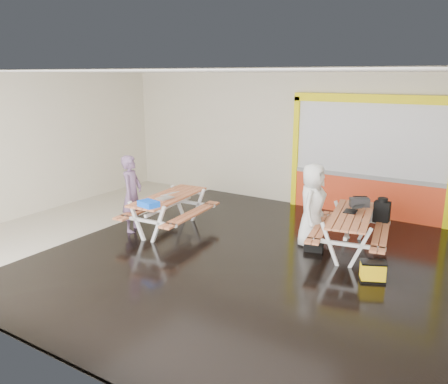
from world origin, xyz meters
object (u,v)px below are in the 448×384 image
Objects in this scene: picnic_table_right at (351,224)px; person_left at (132,194)px; laptop_left at (167,196)px; backpack at (382,210)px; picnic_table_left at (169,204)px; person_right at (312,206)px; toolbox at (359,202)px; blue_pouch at (149,204)px; laptop_right at (353,210)px; fluke_bag at (373,272)px; dark_case at (314,247)px.

person_left reaches higher than picnic_table_right.
laptop_left is 0.84× the size of backpack.
picnic_table_left is 1.28× the size of person_right.
blue_pouch is at bearing -146.54° from toolbox.
laptop_right is at bearing -85.97° from person_right.
person_left reaches higher than fluke_bag.
person_right reaches higher than blue_pouch.
person_right is at bearing 144.47° from fluke_bag.
toolbox is at bearing 21.68° from picnic_table_left.
blue_pouch is at bearing -147.00° from backpack.
person_right is (-0.81, 0.00, 0.23)m from picnic_table_right.
picnic_table_left is 0.84m from person_left.
laptop_left reaches higher than picnic_table_right.
backpack is (4.20, 1.73, 0.10)m from picnic_table_left.
dark_case is at bearing -141.74° from laptop_right.
picnic_table_right is 0.86m from dark_case.
laptop_right is 1.08× the size of dark_case.
picnic_table_left is 5.56× the size of blue_pouch.
blue_pouch is (-3.61, -1.92, 0.03)m from laptop_right.
backpack is at bearing 100.66° from fluke_bag.
backpack is at bearing -85.81° from person_left.
picnic_table_right is at bearing 27.92° from dark_case.
picnic_table_left is 6.11× the size of dark_case.
person_right reaches higher than laptop_right.
person_left is at bearing -147.16° from picnic_table_left.
toolbox is at bearing 57.97° from dark_case.
person_right is 4.06× the size of toolbox.
toolbox is (4.46, 1.94, 0.03)m from person_left.
picnic_table_right is 4.05m from blue_pouch.
laptop_right is (0.79, 0.14, 0.01)m from person_right.
toolbox is at bearing 33.46° from blue_pouch.
toolbox is at bearing 91.69° from laptop_right.
toolbox is at bearing -58.43° from person_right.
person_left reaches higher than blue_pouch.
person_right is 0.81m from laptop_right.
blue_pouch reaches higher than picnic_table_right.
picnic_table_right is at bearing 13.26° from picnic_table_left.
toolbox is 1.18× the size of dark_case.
laptop_right is at bearing -119.97° from backpack.
laptop_right is 0.91× the size of toolbox.
blue_pouch is 4.78m from backpack.
person_left is 4.03× the size of toolbox.
fluke_bag reaches higher than dark_case.
picnic_table_left is 0.93m from blue_pouch.
laptop_right is (3.80, 1.04, 0.23)m from picnic_table_left.
picnic_table_left reaches higher than fluke_bag.
blue_pouch is at bearing -154.36° from dark_case.
person_left is 4.87m from toolbox.
person_left is 4.74× the size of dark_case.
laptop_right is (3.67, 1.26, -0.03)m from laptop_left.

